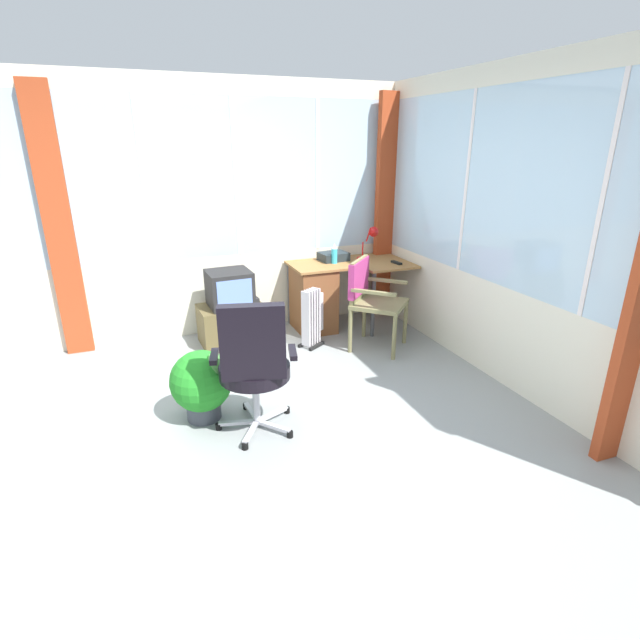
{
  "coord_description": "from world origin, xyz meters",
  "views": [
    {
      "loc": [
        -0.61,
        -2.97,
        1.97
      ],
      "look_at": [
        0.74,
        0.49,
        0.59
      ],
      "focal_mm": 27.21,
      "sensor_mm": 36.0,
      "label": 1
    }
  ],
  "objects_px": {
    "desk_lamp": "(371,238)",
    "space_heater": "(313,317)",
    "tv_remote": "(396,263)",
    "tv_on_stand": "(231,311)",
    "paper_tray": "(333,256)",
    "spray_bottle": "(334,254)",
    "wooden_armchair": "(368,292)",
    "desk": "(318,294)",
    "office_chair": "(254,362)",
    "potted_plant": "(203,382)"
  },
  "relations": [
    {
      "from": "spray_bottle",
      "to": "office_chair",
      "type": "relative_size",
      "value": 0.22
    },
    {
      "from": "tv_on_stand",
      "to": "space_heater",
      "type": "distance_m",
      "value": 0.83
    },
    {
      "from": "office_chair",
      "to": "tv_on_stand",
      "type": "bearing_deg",
      "value": 83.87
    },
    {
      "from": "desk_lamp",
      "to": "space_heater",
      "type": "distance_m",
      "value": 1.16
    },
    {
      "from": "desk_lamp",
      "to": "office_chair",
      "type": "relative_size",
      "value": 0.37
    },
    {
      "from": "desk",
      "to": "spray_bottle",
      "type": "bearing_deg",
      "value": -5.22
    },
    {
      "from": "spray_bottle",
      "to": "potted_plant",
      "type": "height_order",
      "value": "spray_bottle"
    },
    {
      "from": "office_chair",
      "to": "potted_plant",
      "type": "bearing_deg",
      "value": 132.5
    },
    {
      "from": "tv_remote",
      "to": "office_chair",
      "type": "height_order",
      "value": "office_chair"
    },
    {
      "from": "space_heater",
      "to": "potted_plant",
      "type": "relative_size",
      "value": 1.11
    },
    {
      "from": "tv_on_stand",
      "to": "tv_remote",
      "type": "bearing_deg",
      "value": -7.12
    },
    {
      "from": "spray_bottle",
      "to": "potted_plant",
      "type": "relative_size",
      "value": 0.4
    },
    {
      "from": "paper_tray",
      "to": "potted_plant",
      "type": "xyz_separation_m",
      "value": [
        -1.69,
        -1.55,
        -0.47
      ]
    },
    {
      "from": "desk",
      "to": "tv_remote",
      "type": "bearing_deg",
      "value": -19.02
    },
    {
      "from": "spray_bottle",
      "to": "tv_remote",
      "type": "bearing_deg",
      "value": -22.74
    },
    {
      "from": "paper_tray",
      "to": "tv_remote",
      "type": "bearing_deg",
      "value": -33.83
    },
    {
      "from": "desk",
      "to": "spray_bottle",
      "type": "xyz_separation_m",
      "value": [
        0.18,
        -0.02,
        0.44
      ]
    },
    {
      "from": "office_chair",
      "to": "tv_on_stand",
      "type": "height_order",
      "value": "office_chair"
    },
    {
      "from": "tv_remote",
      "to": "wooden_armchair",
      "type": "bearing_deg",
      "value": -151.87
    },
    {
      "from": "office_chair",
      "to": "tv_remote",
      "type": "bearing_deg",
      "value": 37.6
    },
    {
      "from": "spray_bottle",
      "to": "wooden_armchair",
      "type": "height_order",
      "value": "spray_bottle"
    },
    {
      "from": "spray_bottle",
      "to": "paper_tray",
      "type": "bearing_deg",
      "value": 71.4
    },
    {
      "from": "office_chair",
      "to": "space_heater",
      "type": "bearing_deg",
      "value": 55.37
    },
    {
      "from": "potted_plant",
      "to": "desk_lamp",
      "type": "bearing_deg",
      "value": 34.47
    },
    {
      "from": "wooden_armchair",
      "to": "tv_on_stand",
      "type": "xyz_separation_m",
      "value": [
        -1.25,
        0.59,
        -0.24
      ]
    },
    {
      "from": "desk",
      "to": "tv_remote",
      "type": "distance_m",
      "value": 0.91
    },
    {
      "from": "desk",
      "to": "wooden_armchair",
      "type": "height_order",
      "value": "wooden_armchair"
    },
    {
      "from": "paper_tray",
      "to": "wooden_armchair",
      "type": "distance_m",
      "value": 0.78
    },
    {
      "from": "tv_remote",
      "to": "spray_bottle",
      "type": "relative_size",
      "value": 0.69
    },
    {
      "from": "desk_lamp",
      "to": "potted_plant",
      "type": "xyz_separation_m",
      "value": [
        -2.09,
        -1.43,
        -0.66
      ]
    },
    {
      "from": "tv_on_stand",
      "to": "potted_plant",
      "type": "height_order",
      "value": "tv_on_stand"
    },
    {
      "from": "tv_remote",
      "to": "tv_on_stand",
      "type": "bearing_deg",
      "value": 165.69
    },
    {
      "from": "desk",
      "to": "office_chair",
      "type": "relative_size",
      "value": 1.26
    },
    {
      "from": "tv_remote",
      "to": "paper_tray",
      "type": "distance_m",
      "value": 0.69
    },
    {
      "from": "tv_remote",
      "to": "paper_tray",
      "type": "bearing_deg",
      "value": 138.98
    },
    {
      "from": "spray_bottle",
      "to": "office_chair",
      "type": "bearing_deg",
      "value": -127.15
    },
    {
      "from": "office_chair",
      "to": "paper_tray",
      "type": "bearing_deg",
      "value": 53.89
    },
    {
      "from": "paper_tray",
      "to": "office_chair",
      "type": "xyz_separation_m",
      "value": [
        -1.38,
        -1.89,
        -0.21
      ]
    },
    {
      "from": "desk_lamp",
      "to": "paper_tray",
      "type": "xyz_separation_m",
      "value": [
        -0.4,
        0.11,
        -0.2
      ]
    },
    {
      "from": "space_heater",
      "to": "potted_plant",
      "type": "distance_m",
      "value": 1.59
    },
    {
      "from": "paper_tray",
      "to": "space_heater",
      "type": "distance_m",
      "value": 0.85
    },
    {
      "from": "desk",
      "to": "spray_bottle",
      "type": "height_order",
      "value": "spray_bottle"
    },
    {
      "from": "desk",
      "to": "wooden_armchair",
      "type": "bearing_deg",
      "value": -66.49
    },
    {
      "from": "tv_remote",
      "to": "spray_bottle",
      "type": "height_order",
      "value": "spray_bottle"
    },
    {
      "from": "desk",
      "to": "space_heater",
      "type": "bearing_deg",
      "value": -117.41
    },
    {
      "from": "desk",
      "to": "desk_lamp",
      "type": "xyz_separation_m",
      "value": [
        0.63,
        -0.0,
        0.58
      ]
    },
    {
      "from": "tv_on_stand",
      "to": "space_heater",
      "type": "xyz_separation_m",
      "value": [
        0.74,
        -0.38,
        -0.03
      ]
    },
    {
      "from": "desk",
      "to": "spray_bottle",
      "type": "relative_size",
      "value": 5.87
    },
    {
      "from": "tv_remote",
      "to": "potted_plant",
      "type": "bearing_deg",
      "value": -159.98
    },
    {
      "from": "desk_lamp",
      "to": "tv_remote",
      "type": "xyz_separation_m",
      "value": [
        0.17,
        -0.27,
        -0.23
      ]
    }
  ]
}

